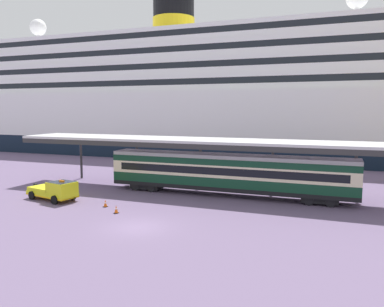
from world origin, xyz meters
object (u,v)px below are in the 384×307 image
service_truck (56,190)px  traffic_cone_near (105,203)px  cruise_ship (173,99)px  quay_bollard (35,187)px  train_carriage (228,173)px  traffic_cone_mid (116,209)px

service_truck → traffic_cone_near: (5.68, -0.38, -0.68)m
service_truck → traffic_cone_near: 5.73m
cruise_ship → traffic_cone_near: cruise_ship is taller
service_truck → quay_bollard: service_truck is taller
cruise_ship → train_carriage: (22.14, -37.53, -8.23)m
train_carriage → quay_bollard: size_ratio=25.20×
cruise_ship → service_truck: cruise_ship is taller
cruise_ship → traffic_cone_near: size_ratio=192.06×
cruise_ship → traffic_cone_mid: 50.45m
cruise_ship → traffic_cone_mid: size_ratio=183.82×
train_carriage → traffic_cone_near: size_ratio=37.98×
cruise_ship → traffic_cone_near: bearing=-73.7°
traffic_cone_near → train_carriage: bearing=42.2°
train_carriage → service_truck: bearing=-152.3°
service_truck → traffic_cone_mid: bearing=-13.4°
traffic_cone_mid → quay_bollard: bearing=161.6°
train_carriage → traffic_cone_mid: size_ratio=36.35×
quay_bollard → service_truck: bearing=-26.3°
service_truck → train_carriage: bearing=27.7°
service_truck → quay_bollard: size_ratio=5.74×
cruise_ship → train_carriage: 44.35m
train_carriage → service_truck: 16.42m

